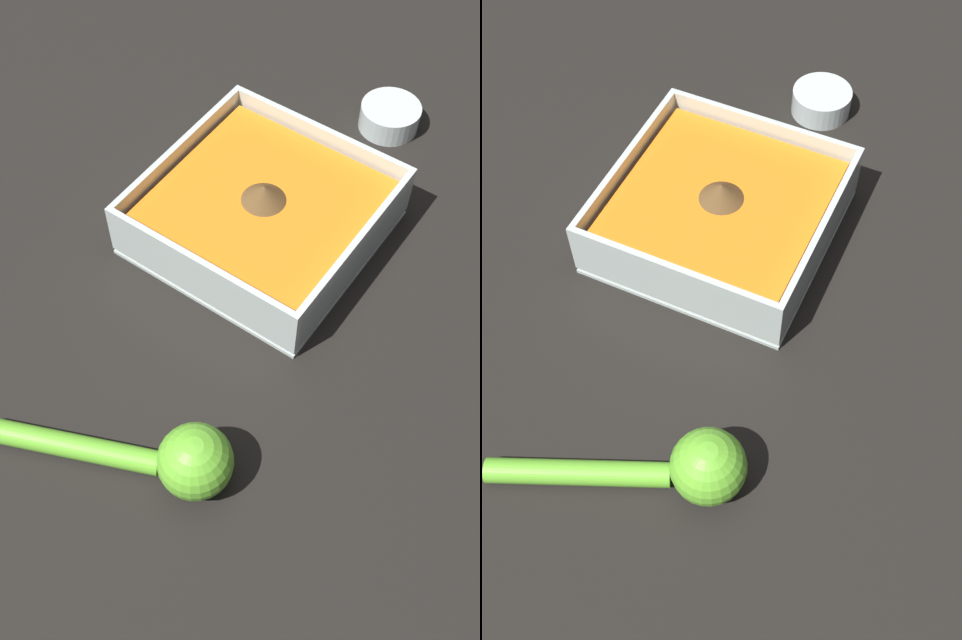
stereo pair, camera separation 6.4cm
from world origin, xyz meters
TOP-DOWN VIEW (x-y plane):
  - ground_plane at (0.00, 0.00)m, footprint 4.00×4.00m
  - square_dish at (-0.01, 0.03)m, footprint 0.21×0.21m
  - spice_bowl at (0.19, 0.00)m, footprint 0.06×0.06m
  - lemon_squeezer at (-0.26, -0.05)m, footprint 0.11×0.20m

SIDE VIEW (x-z plane):
  - ground_plane at x=0.00m, z-range 0.00..0.00m
  - spice_bowl at x=0.19m, z-range 0.00..0.03m
  - square_dish at x=-0.01m, z-range -0.01..0.06m
  - lemon_squeezer at x=-0.26m, z-range 0.00..0.06m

